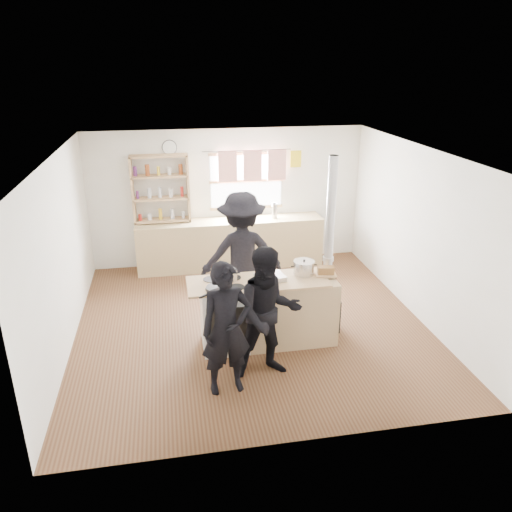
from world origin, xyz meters
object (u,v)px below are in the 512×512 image
Objects in this scene: roast_tray at (270,277)px; bread_board at (326,271)px; person_far at (242,255)px; thermos at (274,211)px; skillet_greens at (219,288)px; stockpot_stove at (229,275)px; person_near_right at (268,314)px; flue_heater at (326,287)px; stockpot_counter at (304,268)px; cooking_island at (268,311)px; person_near_left at (226,329)px.

bread_board reaches higher than roast_tray.
bread_board is at bearing 137.63° from person_far.
skillet_greens is at bearing -114.58° from thermos.
person_near_right is (0.36, -0.80, -0.18)m from stockpot_stove.
flue_heater reaches higher than person_far.
stockpot_stove is 1.01m from stockpot_counter.
roast_tray is at bearing -166.84° from flue_heater.
flue_heater is at bearing 39.81° from person_near_right.
stockpot_counter is at bearing 49.25° from person_near_right.
bread_board is (0.79, 0.02, 0.51)m from cooking_island.
stockpot_counter is 0.30m from bread_board.
skillet_greens is 0.24× the size of person_far.
person_near_left is at bearing 75.92° from person_far.
person_near_right is (-0.17, -0.73, -0.14)m from roast_tray.
roast_tray is at bearing -178.76° from bread_board.
stockpot_stove is at bearing 111.75° from person_near_right.
person_near_right is (0.53, 0.23, 0.03)m from person_near_left.
thermos is 0.14× the size of cooking_island.
thermos is 0.16× the size of person_near_right.
thermos is 2.05m from person_far.
flue_heater is (0.85, 0.20, -0.32)m from roast_tray.
stockpot_stove is 0.75× the size of stockpot_counter.
stockpot_stove reaches higher than cooking_island.
skillet_greens is 2.14× the size of stockpot_stove.
person_near_right reaches higher than bread_board.
person_near_right is 1.66m from person_far.
thermos is at bearing 74.23° from person_near_right.
bread_board is at bearing -2.45° from stockpot_stove.
flue_heater is (0.09, 0.18, -0.33)m from bread_board.
person_near_right is at bearing -103.27° from roast_tray.
skillet_greens is at bearing -163.85° from cooking_island.
flue_heater is at bearing 5.26° from stockpot_stove.
flue_heater is (1.38, 0.13, -0.36)m from stockpot_stove.
person_far is (-0.06, 1.65, 0.12)m from person_near_right.
person_near_right is at bearing 15.27° from person_near_left.
person_near_right is (-1.02, -0.93, 0.17)m from flue_heater.
person_near_right is at bearing -101.70° from cooking_island.
cooking_island is 0.86m from skillet_greens.
flue_heater reaches higher than stockpot_counter.
thermos is 0.89× the size of bread_board.
cooking_island is at bearing 102.73° from person_far.
person_far is (-1.00, 0.91, -0.04)m from bread_board.
person_near_left is at bearing -90.40° from skillet_greens.
person_far is at bearing 137.72° from bread_board.
bread_board is at bearing -87.85° from thermos.
person_far is (-1.09, 0.72, 0.29)m from flue_heater.
bread_board is at bearing 8.51° from skillet_greens.
person_far is (-0.23, 0.92, -0.02)m from roast_tray.
person_far reaches higher than cooking_island.
stockpot_counter is at bearing 14.25° from skillet_greens.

